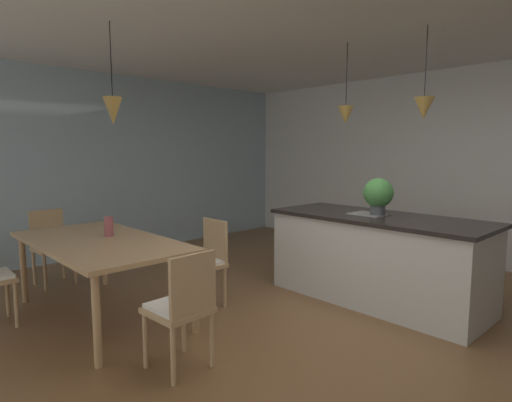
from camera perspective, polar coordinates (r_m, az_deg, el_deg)
ground_plane at (r=3.86m, az=10.03°, el=-17.52°), size 10.00×8.40×0.04m
wall_back_kitchen at (r=6.45m, az=27.89°, el=4.12°), size 10.00×0.12×2.70m
window_wall_left_glazing at (r=6.76m, az=-18.60°, el=4.64°), size 0.06×8.40×2.70m
dining_table at (r=4.21m, az=-20.43°, el=-5.73°), size 1.99×1.02×0.74m
chair_window_end at (r=5.51m, az=-25.97°, el=-5.29°), size 0.42×0.42×0.87m
chair_far_right at (r=4.30m, az=-6.95°, el=-7.92°), size 0.41×0.41×0.87m
chair_kitchen_end at (r=3.10m, az=-9.98°, el=-13.84°), size 0.42×0.42×0.87m
kitchen_island at (r=4.59m, az=16.07°, el=-7.34°), size 2.22×0.91×0.91m
pendant_over_table at (r=4.07m, az=-18.84°, el=11.53°), size 0.17×0.17×0.90m
pendant_over_island_main at (r=4.71m, az=12.07°, el=11.40°), size 0.17×0.17×0.84m
pendant_over_island_aux at (r=4.28m, az=21.83°, el=11.66°), size 0.18×0.18×0.84m
potted_plant_on_island at (r=4.49m, az=16.25°, el=0.88°), size 0.30×0.30×0.39m
vase_on_dining_table at (r=4.31m, az=-19.35°, el=-3.28°), size 0.08×0.08×0.19m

